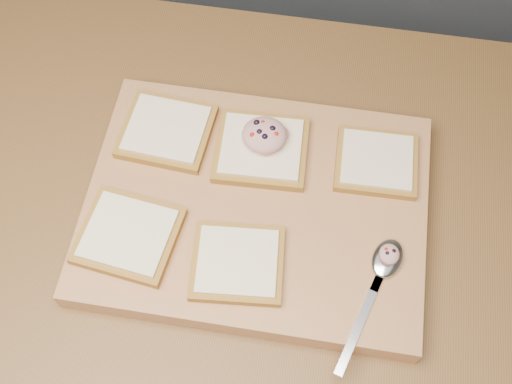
% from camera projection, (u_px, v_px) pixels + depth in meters
% --- Properties ---
extents(ground, '(4.00, 4.00, 0.00)m').
position_uv_depth(ground, '(267.00, 370.00, 1.71)').
color(ground, '#515459').
rests_on(ground, ground).
extents(island_counter, '(2.00, 0.80, 0.90)m').
position_uv_depth(island_counter, '(271.00, 320.00, 1.31)').
color(island_counter, slate).
rests_on(island_counter, ground).
extents(cutting_board, '(0.47, 0.36, 0.04)m').
position_uv_depth(cutting_board, '(256.00, 208.00, 0.91)').
color(cutting_board, '#BB8050').
rests_on(cutting_board, island_counter).
extents(bread_far_left, '(0.13, 0.13, 0.02)m').
position_uv_depth(bread_far_left, '(167.00, 131.00, 0.94)').
color(bread_far_left, '#A3752A').
rests_on(bread_far_left, cutting_board).
extents(bread_far_center, '(0.14, 0.13, 0.02)m').
position_uv_depth(bread_far_center, '(261.00, 149.00, 0.92)').
color(bread_far_center, '#A3752A').
rests_on(bread_far_center, cutting_board).
extents(bread_far_right, '(0.12, 0.11, 0.02)m').
position_uv_depth(bread_far_right, '(376.00, 162.00, 0.91)').
color(bread_far_right, '#A3752A').
rests_on(bread_far_right, cutting_board).
extents(bread_near_left, '(0.14, 0.13, 0.02)m').
position_uv_depth(bread_near_left, '(128.00, 235.00, 0.86)').
color(bread_near_left, '#A3752A').
rests_on(bread_near_left, cutting_board).
extents(bread_near_center, '(0.13, 0.12, 0.02)m').
position_uv_depth(bread_near_center, '(237.00, 263.00, 0.84)').
color(bread_near_center, '#A3752A').
rests_on(bread_near_center, cutting_board).
extents(tuna_salad_dollop, '(0.06, 0.06, 0.03)m').
position_uv_depth(tuna_salad_dollop, '(264.00, 135.00, 0.90)').
color(tuna_salad_dollop, tan).
rests_on(tuna_salad_dollop, bread_far_center).
extents(spoon, '(0.08, 0.20, 0.01)m').
position_uv_depth(spoon, '(383.00, 268.00, 0.84)').
color(spoon, silver).
rests_on(spoon, cutting_board).
extents(spoon_salad, '(0.03, 0.03, 0.02)m').
position_uv_depth(spoon_salad, '(389.00, 254.00, 0.83)').
color(spoon_salad, tan).
rests_on(spoon_salad, spoon).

